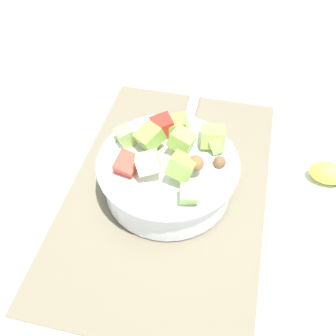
{
  "coord_description": "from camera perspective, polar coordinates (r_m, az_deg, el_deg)",
  "views": [
    {
      "loc": [
        -0.38,
        -0.09,
        0.49
      ],
      "look_at": [
        -0.0,
        -0.0,
        0.05
      ],
      "focal_mm": 42.71,
      "sensor_mm": 36.0,
      "label": 1
    }
  ],
  "objects": [
    {
      "name": "ground_plane",
      "position": [
        0.63,
        0.0,
        -3.23
      ],
      "size": [
        2.4,
        2.4,
        0.0
      ],
      "primitive_type": "plane",
      "color": "silver"
    },
    {
      "name": "serving_spoon",
      "position": [
        0.75,
        2.95,
        8.09
      ],
      "size": [
        0.21,
        0.04,
        0.01
      ],
      "color": "#B7B7BC",
      "rests_on": "placemat"
    },
    {
      "name": "salad_bowl",
      "position": [
        0.59,
        0.05,
        -0.42
      ],
      "size": [
        0.21,
        0.21,
        0.11
      ],
      "color": "white",
      "rests_on": "placemat"
    },
    {
      "name": "placemat",
      "position": [
        0.63,
        0.0,
        -3.06
      ],
      "size": [
        0.48,
        0.3,
        0.01
      ],
      "primitive_type": "cube",
      "color": "#756B56",
      "rests_on": "ground_plane"
    }
  ]
}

